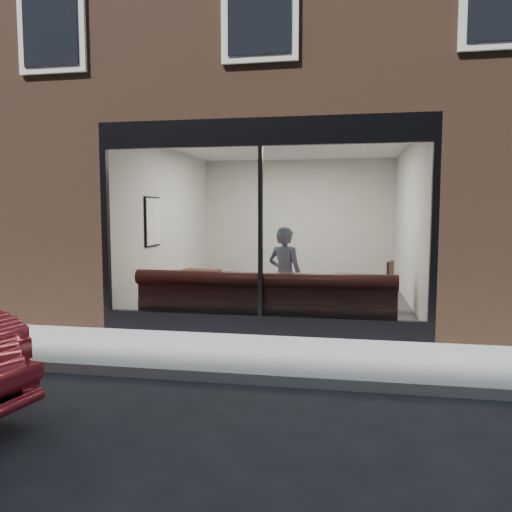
% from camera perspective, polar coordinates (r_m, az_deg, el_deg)
% --- Properties ---
extents(ground, '(120.00, 120.00, 0.00)m').
position_cam_1_polar(ground, '(5.66, -3.08, -14.04)').
color(ground, black).
rests_on(ground, ground).
extents(sidewalk_near, '(40.00, 2.00, 0.01)m').
position_cam_1_polar(sidewalk_near, '(6.59, -1.05, -11.17)').
color(sidewalk_near, gray).
rests_on(sidewalk_near, ground).
extents(kerb_near, '(40.00, 0.10, 0.12)m').
position_cam_1_polar(kerb_near, '(5.59, -3.21, -13.62)').
color(kerb_near, gray).
rests_on(kerb_near, ground).
extents(host_building_pier_left, '(2.50, 12.00, 3.20)m').
position_cam_1_polar(host_building_pier_left, '(14.11, -10.54, 4.06)').
color(host_building_pier_left, brown).
rests_on(host_building_pier_left, ground).
extents(host_building_pier_right, '(2.50, 12.00, 3.20)m').
position_cam_1_polar(host_building_pier_right, '(13.44, 21.01, 3.75)').
color(host_building_pier_right, brown).
rests_on(host_building_pier_right, ground).
extents(host_building_backfill, '(5.00, 6.00, 3.20)m').
position_cam_1_polar(host_building_backfill, '(16.24, 5.83, 4.27)').
color(host_building_backfill, brown).
rests_on(host_building_backfill, ground).
extents(cafe_floor, '(6.00, 6.00, 0.00)m').
position_cam_1_polar(cafe_floor, '(10.43, 3.24, -4.97)').
color(cafe_floor, '#2D2D30').
rests_on(cafe_floor, ground).
extents(cafe_ceiling, '(6.00, 6.00, 0.00)m').
position_cam_1_polar(cafe_ceiling, '(10.36, 3.33, 12.57)').
color(cafe_ceiling, white).
rests_on(cafe_ceiling, host_building_upper).
extents(cafe_wall_back, '(5.00, 0.00, 5.00)m').
position_cam_1_polar(cafe_wall_back, '(13.25, 4.84, 4.06)').
color(cafe_wall_back, beige).
rests_on(cafe_wall_back, ground).
extents(cafe_wall_left, '(0.00, 6.00, 6.00)m').
position_cam_1_polar(cafe_wall_left, '(10.86, -9.90, 3.75)').
color(cafe_wall_left, beige).
rests_on(cafe_wall_left, ground).
extents(cafe_wall_right, '(0.00, 6.00, 6.00)m').
position_cam_1_polar(cafe_wall_right, '(10.28, 17.23, 3.52)').
color(cafe_wall_right, beige).
rests_on(cafe_wall_right, ground).
extents(storefront_kick, '(5.00, 0.10, 0.30)m').
position_cam_1_polar(storefront_kick, '(7.55, 0.51, -7.91)').
color(storefront_kick, black).
rests_on(storefront_kick, ground).
extents(storefront_header, '(5.00, 0.10, 0.40)m').
position_cam_1_polar(storefront_header, '(7.44, 0.53, 14.00)').
color(storefront_header, black).
rests_on(storefront_header, host_building_upper).
extents(storefront_mullion, '(0.06, 0.10, 2.50)m').
position_cam_1_polar(storefront_mullion, '(7.36, 0.52, 2.77)').
color(storefront_mullion, black).
rests_on(storefront_mullion, storefront_kick).
extents(storefront_glass, '(4.80, 0.00, 4.80)m').
position_cam_1_polar(storefront_glass, '(7.33, 0.48, 2.76)').
color(storefront_glass, white).
rests_on(storefront_glass, storefront_kick).
extents(banquette, '(4.00, 0.55, 0.45)m').
position_cam_1_polar(banquette, '(7.92, 1.00, -6.73)').
color(banquette, '#381416').
rests_on(banquette, cafe_floor).
extents(person, '(0.69, 0.57, 1.61)m').
position_cam_1_polar(person, '(8.08, 3.32, -2.31)').
color(person, '#91A6C7').
rests_on(person, cafe_floor).
extents(cafe_table_left, '(0.82, 0.82, 0.05)m').
position_cam_1_polar(cafe_table_left, '(9.23, -6.81, -1.81)').
color(cafe_table_left, black).
rests_on(cafe_table_left, cafe_floor).
extents(cafe_table_right, '(0.79, 0.79, 0.04)m').
position_cam_1_polar(cafe_table_right, '(8.66, 10.34, -2.33)').
color(cafe_table_right, black).
rests_on(cafe_table_right, cafe_floor).
extents(cafe_chair_right, '(0.49, 0.49, 0.04)m').
position_cam_1_polar(cafe_chair_right, '(9.51, 13.90, -4.77)').
color(cafe_chair_right, black).
rests_on(cafe_chair_right, cafe_floor).
extents(wall_poster, '(0.02, 0.68, 0.90)m').
position_cam_1_polar(wall_poster, '(9.92, -11.66, 3.88)').
color(wall_poster, white).
rests_on(wall_poster, cafe_wall_left).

